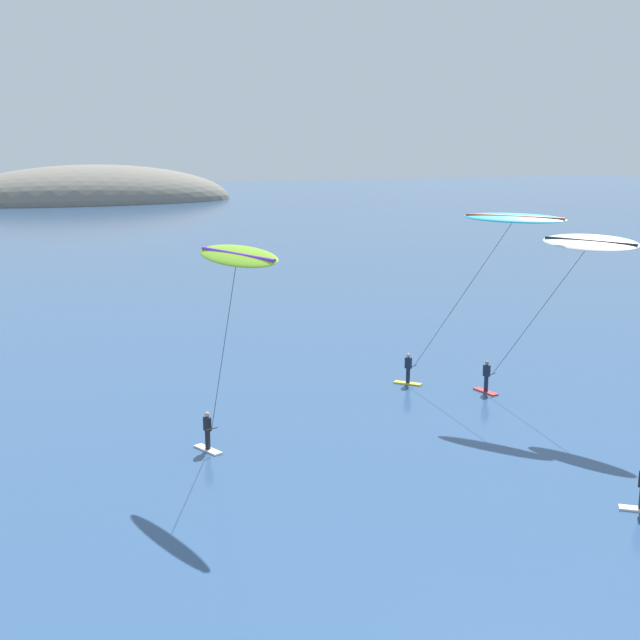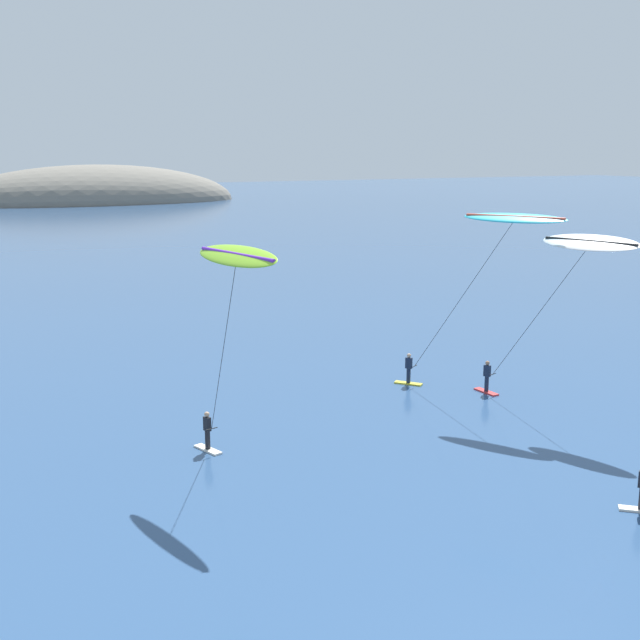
# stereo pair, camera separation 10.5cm
# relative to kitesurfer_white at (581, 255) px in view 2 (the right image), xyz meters

# --- Properties ---
(kitesurfer_white) EXTENTS (3.36, 8.14, 8.66)m
(kitesurfer_white) POSITION_rel_kitesurfer_white_xyz_m (0.00, 0.00, 0.00)
(kitesurfer_white) COLOR red
(kitesurfer_white) RESTS_ON ground
(kitesurfer_lime) EXTENTS (2.17, 5.84, 8.92)m
(kitesurfer_lime) POSITION_rel_kitesurfer_white_xyz_m (-16.72, 1.06, 0.11)
(kitesurfer_lime) COLOR silver
(kitesurfer_lime) RESTS_ON ground
(kitesurfer_cyan) EXTENTS (5.20, 7.98, 9.48)m
(kitesurfer_cyan) POSITION_rel_kitesurfer_white_xyz_m (-1.77, 3.37, 0.75)
(kitesurfer_cyan) COLOR yellow
(kitesurfer_cyan) RESTS_ON ground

